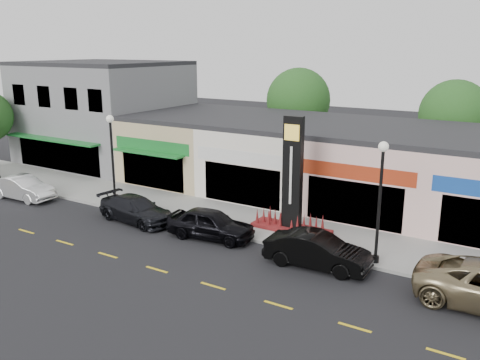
{
  "coord_description": "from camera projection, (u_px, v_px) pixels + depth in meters",
  "views": [
    {
      "loc": [
        13.89,
        -18.53,
        9.5
      ],
      "look_at": [
        -0.03,
        4.0,
        2.49
      ],
      "focal_mm": 38.0,
      "sensor_mm": 36.0,
      "label": 1
    }
  ],
  "objects": [
    {
      "name": "building_grey_2story",
      "position": [
        104.0,
        112.0,
        42.25
      ],
      "size": [
        12.0,
        10.95,
        8.3
      ],
      "color": "slate",
      "rests_on": "ground"
    },
    {
      "name": "car_black_sedan",
      "position": [
        211.0,
        224.0,
        25.72
      ],
      "size": [
        2.34,
        4.73,
        1.55
      ],
      "primitive_type": "imported",
      "rotation": [
        0.0,
        0.0,
        1.69
      ],
      "color": "black",
      "rests_on": "ground"
    },
    {
      "name": "car_white_van",
      "position": [
        23.0,
        188.0,
        32.34
      ],
      "size": [
        1.78,
        4.59,
        1.49
      ],
      "primitive_type": "imported",
      "rotation": [
        0.0,
        0.0,
        1.62
      ],
      "color": "white",
      "rests_on": "ground"
    },
    {
      "name": "pylon_sign",
      "position": [
        292.0,
        191.0,
        26.07
      ],
      "size": [
        4.2,
        1.3,
        6.0
      ],
      "color": "maroon",
      "rests_on": "sidewalk"
    },
    {
      "name": "sidewalk",
      "position": [
        244.0,
        221.0,
        28.28
      ],
      "size": [
        52.0,
        4.3,
        0.15
      ],
      "primitive_type": "cube",
      "color": "gray",
      "rests_on": "ground"
    },
    {
      "name": "ground",
      "position": [
        197.0,
        247.0,
        24.72
      ],
      "size": [
        120.0,
        120.0,
        0.0
      ],
      "primitive_type": "plane",
      "color": "black",
      "rests_on": "ground"
    },
    {
      "name": "lamp_east_near",
      "position": [
        380.0,
        191.0,
        21.82
      ],
      "size": [
        0.44,
        0.44,
        5.47
      ],
      "color": "black",
      "rests_on": "sidewalk"
    },
    {
      "name": "tree_rear_mid",
      "position": [
        454.0,
        114.0,
        35.44
      ],
      "size": [
        4.8,
        4.8,
        7.29
      ],
      "color": "#382619",
      "rests_on": "ground"
    },
    {
      "name": "shop_cream",
      "position": [
        280.0,
        154.0,
        34.31
      ],
      "size": [
        7.0,
        10.01,
        4.8
      ],
      "color": "silver",
      "rests_on": "ground"
    },
    {
      "name": "tree_rear_west",
      "position": [
        298.0,
        100.0,
        41.46
      ],
      "size": [
        5.2,
        5.2,
        7.83
      ],
      "color": "#382619",
      "rests_on": "ground"
    },
    {
      "name": "shop_pink_w",
      "position": [
        382.0,
        167.0,
        30.75
      ],
      "size": [
        7.0,
        10.01,
        4.8
      ],
      "color": "beige",
      "rests_on": "ground"
    },
    {
      "name": "car_black_conv",
      "position": [
        317.0,
        251.0,
        22.33
      ],
      "size": [
        1.86,
        4.75,
        1.54
      ],
      "primitive_type": "imported",
      "rotation": [
        0.0,
        0.0,
        1.62
      ],
      "color": "black",
      "rests_on": "ground"
    },
    {
      "name": "shop_beige",
      "position": [
        196.0,
        144.0,
        37.86
      ],
      "size": [
        7.0,
        10.85,
        4.8
      ],
      "color": "tan",
      "rests_on": "ground"
    },
    {
      "name": "curb",
      "position": [
        221.0,
        233.0,
        26.43
      ],
      "size": [
        52.0,
        0.2,
        0.15
      ],
      "primitive_type": "cube",
      "color": "gray",
      "rests_on": "ground"
    },
    {
      "name": "lamp_west_near",
      "position": [
        112.0,
        151.0,
        29.96
      ],
      "size": [
        0.44,
        0.44,
        5.47
      ],
      "color": "black",
      "rests_on": "sidewalk"
    },
    {
      "name": "car_dark_sedan",
      "position": [
        136.0,
        209.0,
        28.2
      ],
      "size": [
        2.47,
        5.02,
        1.4
      ],
      "primitive_type": "imported",
      "rotation": [
        0.0,
        0.0,
        1.46
      ],
      "color": "black",
      "rests_on": "ground"
    }
  ]
}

